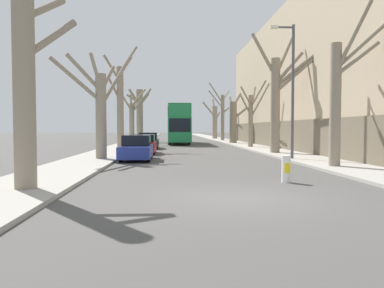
{
  "coord_description": "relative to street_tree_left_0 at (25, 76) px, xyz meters",
  "views": [
    {
      "loc": [
        -1.78,
        -9.59,
        1.81
      ],
      "look_at": [
        0.56,
        28.62,
        0.2
      ],
      "focal_mm": 35.0,
      "sensor_mm": 36.0,
      "label": 1
    }
  ],
  "objects": [
    {
      "name": "street_tree_right_1",
      "position": [
        11.54,
        14.87,
        0.69
      ],
      "size": [
        4.2,
        2.72,
        8.42
      ],
      "color": "gray",
      "rests_on": "ground"
    },
    {
      "name": "parked_car_0",
      "position": [
        2.16,
        10.61,
        -2.61
      ],
      "size": [
        1.7,
        4.23,
        1.42
      ],
      "color": "navy",
      "rests_on": "ground"
    },
    {
      "name": "street_tree_right_3",
      "position": [
        11.56,
        32.78,
        -0.53
      ],
      "size": [
        2.1,
        2.8,
        6.01
      ],
      "color": "gray",
      "rests_on": "ground"
    },
    {
      "name": "street_tree_left_1",
      "position": [
        0.12,
        10.45,
        -0.29
      ],
      "size": [
        3.61,
        3.82,
        6.21
      ],
      "color": "gray",
      "rests_on": "ground"
    },
    {
      "name": "street_tree_right_2",
      "position": [
        11.57,
        23.25,
        -0.32
      ],
      "size": [
        2.66,
        3.73,
        5.96
      ],
      "color": "gray",
      "rests_on": "ground"
    },
    {
      "name": "sidewalk_right",
      "position": [
        11.95,
        48.8,
        -3.22
      ],
      "size": [
        2.99,
        120.0,
        0.12
      ],
      "primitive_type": "cube",
      "color": "#A39E93",
      "rests_on": "ground"
    },
    {
      "name": "traffic_bollard",
      "position": [
        7.92,
        1.46,
        -2.83
      ],
      "size": [
        0.29,
        0.3,
        0.9
      ],
      "color": "white",
      "rests_on": "ground"
    },
    {
      "name": "parked_car_2",
      "position": [
        2.16,
        22.64,
        -2.61
      ],
      "size": [
        1.74,
        4.35,
        1.43
      ],
      "color": "black",
      "rests_on": "ground"
    },
    {
      "name": "street_tree_left_2",
      "position": [
        0.01,
        20.41,
        0.64
      ],
      "size": [
        2.63,
        3.4,
        8.74
      ],
      "color": "gray",
      "rests_on": "ground"
    },
    {
      "name": "street_tree_right_5",
      "position": [
        11.55,
        51.17,
        -0.17
      ],
      "size": [
        3.1,
        2.04,
        6.75
      ],
      "color": "gray",
      "rests_on": "ground"
    },
    {
      "name": "building_facade_right",
      "position": [
        18.44,
        23.05,
        2.72
      ],
      "size": [
        10.08,
        37.04,
        12.03
      ],
      "color": "tan",
      "rests_on": "ground"
    },
    {
      "name": "street_tree_right_0",
      "position": [
        11.61,
        5.55,
        0.04
      ],
      "size": [
        2.97,
        2.89,
        7.19
      ],
      "color": "gray",
      "rests_on": "ground"
    },
    {
      "name": "street_tree_left_4",
      "position": [
        0.06,
        39.81,
        0.61
      ],
      "size": [
        3.38,
        1.82,
        7.09
      ],
      "color": "gray",
      "rests_on": "ground"
    },
    {
      "name": "ground_plane",
      "position": [
        5.8,
        -1.2,
        -3.28
      ],
      "size": [
        300.0,
        300.0,
        0.0
      ],
      "primitive_type": "plane",
      "color": "#4C4947"
    },
    {
      "name": "street_tree_left_3",
      "position": [
        0.04,
        30.29,
        -0.42
      ],
      "size": [
        3.47,
        2.67,
        6.17
      ],
      "color": "gray",
      "rests_on": "ground"
    },
    {
      "name": "sidewalk_left",
      "position": [
        -0.36,
        48.8,
        -3.22
      ],
      "size": [
        2.99,
        120.0,
        0.12
      ],
      "primitive_type": "cube",
      "color": "#A39E93",
      "rests_on": "ground"
    },
    {
      "name": "double_decker_bus",
      "position": [
        5.11,
        33.32,
        -0.78
      ],
      "size": [
        2.48,
        11.83,
        4.42
      ],
      "color": "#1E7F47",
      "rests_on": "ground"
    },
    {
      "name": "parked_car_1",
      "position": [
        2.16,
        16.0,
        -2.63
      ],
      "size": [
        1.76,
        3.99,
        1.38
      ],
      "color": "maroon",
      "rests_on": "ground"
    },
    {
      "name": "street_tree_left_0",
      "position": [
        0.0,
        0.0,
        0.0
      ],
      "size": [
        2.34,
        1.84,
        7.66
      ],
      "color": "gray",
      "rests_on": "ground"
    },
    {
      "name": "lamp_post",
      "position": [
        10.8,
        9.76,
        0.94
      ],
      "size": [
        1.4,
        0.2,
        7.54
      ],
      "color": "#4C4F54",
      "rests_on": "ground"
    },
    {
      "name": "street_tree_right_4",
      "position": [
        11.59,
        42.22,
        0.53
      ],
      "size": [
        3.8,
        2.67,
        8.26
      ],
      "color": "gray",
      "rests_on": "ground"
    }
  ]
}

